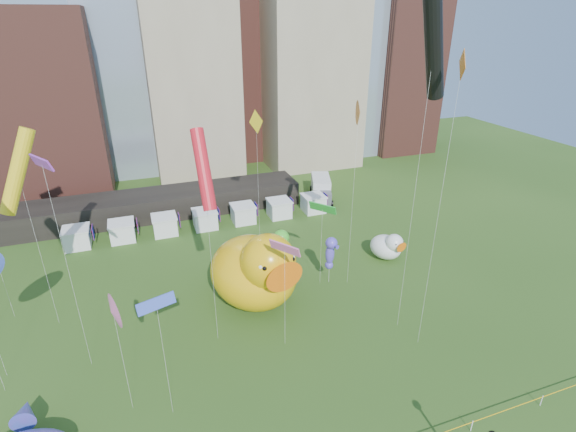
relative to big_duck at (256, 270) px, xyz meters
name	(u,v)px	position (x,y,z in m)	size (l,w,h in m)	color
skyline	(175,39)	(-0.47, 42.98, 17.69)	(101.00, 23.00, 68.00)	brown
pavilion	(160,204)	(-6.72, 23.92, -2.15)	(38.00, 6.00, 3.20)	black
vendor_tents	(205,220)	(-1.70, 17.92, -2.65)	(33.24, 2.80, 2.40)	white
big_duck	(256,270)	(0.00, 0.00, 0.00)	(9.52, 11.40, 8.17)	#F0B00C
small_duck	(387,246)	(15.98, 3.23, -2.22)	(3.95, 4.67, 3.33)	white
seahorse_green	(281,248)	(2.73, 0.93, 1.27)	(1.68, 2.02, 6.88)	silver
seahorse_purple	(330,251)	(7.88, 1.01, -0.07)	(1.46, 1.68, 5.16)	silver
box_truck	(321,188)	(16.28, 22.12, -2.20)	(4.80, 7.57, 3.02)	silver
kite_0	(203,170)	(-4.52, -3.53, 11.21)	(1.12, 3.36, 17.79)	silver
kite_1	(113,311)	(-11.52, -8.61, 4.48)	(0.77, 1.93, 9.21)	silver
kite_4	(256,125)	(3.35, 10.48, 10.77)	(1.94, 1.69, 16.07)	silver
kite_6	(359,113)	(9.67, 0.43, 13.43)	(1.02, 1.97, 18.24)	silver
kite_7	(42,165)	(-14.42, -3.14, 12.55)	(1.61, 2.29, 16.84)	silver
kite_9	(285,249)	(0.61, -6.05, 5.26)	(1.85, 2.42, 9.46)	silver
kite_10	(434,49)	(10.73, -7.19, 18.98)	(4.05, 3.17, 26.19)	silver
kite_11	(323,208)	(6.95, 1.21, 4.58)	(2.01, 2.47, 8.80)	silver
kite_12	(17,172)	(-17.37, 3.25, 10.39)	(3.92, 2.70, 17.40)	silver
kite_13	(156,304)	(-8.95, -9.89, 5.27)	(2.37, 1.09, 9.44)	silver
kite_14	(460,82)	(11.10, -9.68, 17.19)	(0.91, 1.69, 22.95)	silver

